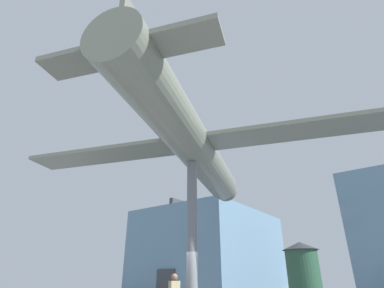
# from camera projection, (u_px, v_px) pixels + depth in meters

# --- Properties ---
(glass_pavilion_left) EXTENTS (10.07, 12.48, 8.04)m
(glass_pavilion_left) POSITION_uv_depth(u_px,v_px,m) (210.00, 255.00, 28.53)
(glass_pavilion_left) COLOR #60849E
(glass_pavilion_left) RESTS_ON ground_plane
(support_pylon_central) EXTENTS (0.44, 0.44, 6.37)m
(support_pylon_central) POSITION_uv_depth(u_px,v_px,m) (192.00, 234.00, 12.32)
(support_pylon_central) COLOR slate
(support_pylon_central) RESTS_ON ground_plane
(suspended_airplane) EXTENTS (16.86, 15.57, 2.76)m
(suspended_airplane) POSITION_uv_depth(u_px,v_px,m) (193.00, 146.00, 14.22)
(suspended_airplane) COLOR slate
(suspended_airplane) RESTS_ON support_pylon_central
(info_kiosk) EXTENTS (1.16, 1.16, 2.61)m
(info_kiosk) POSITION_uv_depth(u_px,v_px,m) (305.00, 285.00, 9.29)
(info_kiosk) COLOR #234733
(info_kiosk) RESTS_ON ground_plane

